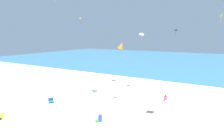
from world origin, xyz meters
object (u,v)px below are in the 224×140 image
Objects in this scene: cooler_box at (95,90)px; kite_orange at (121,46)px; person_0 at (100,119)px; kite_lime at (221,16)px; kite_black at (176,30)px; beach_chair_mid_beach at (51,100)px; person_3 at (2,116)px; kite_yellow at (80,18)px; kite_white at (142,34)px; person_2 at (166,99)px.

kite_orange is at bearing 83.41° from cooler_box.
kite_lime is (8.11, 15.74, 9.55)m from person_0.
kite_black is at bearing 67.94° from cooler_box.
kite_black is at bearing -145.25° from person_0.
person_3 is (-0.47, -5.20, 0.00)m from beach_chair_mid_beach.
kite_black is at bearing 45.11° from kite_yellow.
kite_white is at bearing 159.01° from person_3.
person_3 is 27.11m from kite_lime.
beach_chair_mid_beach is at bearing -101.60° from kite_orange.
kite_lime is at bearing 32.22° from cooler_box.
person_2 is at bearing -31.94° from kite_orange.
kite_black reaches higher than kite_white.
kite_yellow reaches higher than beach_chair_mid_beach.
kite_orange reaches higher than person_2.
kite_orange is at bearing -120.16° from kite_black.
person_0 is at bearing -86.50° from kite_white.
kite_white is (4.93, 4.03, 7.44)m from cooler_box.
kite_yellow is (-11.20, 11.21, 9.78)m from person_0.
beach_chair_mid_beach is 1.25× the size of cooler_box.
kite_yellow is 1.27× the size of kite_white.
person_3 is at bearing -101.41° from cooler_box.
kite_lime reaches higher than kite_white.
kite_yellow reaches higher than person_2.
kite_black is at bearing 132.36° from kite_lime.
person_0 is at bearing -117.26° from kite_lime.
beach_chair_mid_beach is 0.60× the size of kite_lime.
kite_white is at bearing -139.23° from person_0.
person_2 is (9.18, 0.92, 0.14)m from cooler_box.
kite_orange is at bearing -151.98° from person_2.
kite_black reaches higher than cooler_box.
kite_orange is at bearing -169.35° from kite_lime.
person_3 is at bearing -128.98° from kite_lime.
cooler_box is 0.89× the size of person_0.
cooler_box is (1.76, 5.87, -0.09)m from beach_chair_mid_beach.
person_0 is 18.62m from kite_yellow.
person_2 is at bearing 140.79° from person_3.
person_3 is 18.39m from kite_orange.
kite_orange is at bearing 18.27° from kite_yellow.
kite_black is (-7.07, 7.76, -1.39)m from kite_lime.
kite_white is (-4.25, 3.11, 7.30)m from person_2.
kite_lime reaches higher than person_3.
cooler_box is at bearing -96.59° from kite_orange.
kite_lime is (4.54, 7.72, 9.53)m from person_2.
kite_black is at bearing 159.27° from person_2.
person_3 is 0.54× the size of kite_black.
kite_orange is at bearing 114.80° from beach_chair_mid_beach.
kite_orange reaches higher than beach_chair_mid_beach.
kite_white reaches higher than person_0.
kite_black is (6.65, 16.40, 8.28)m from cooler_box.
cooler_box is at bearing -112.06° from kite_black.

